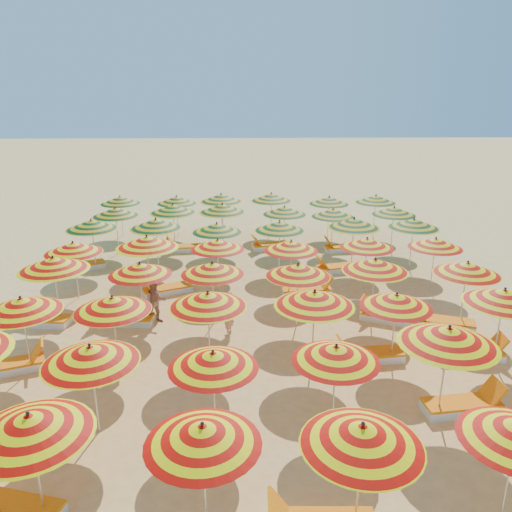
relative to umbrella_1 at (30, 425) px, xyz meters
name	(u,v)px	position (x,y,z in m)	size (l,w,h in m)	color
ground	(256,307)	(3.77, 8.36, -1.84)	(120.00, 120.00, 0.00)	#F5C46C
umbrella_1	(30,425)	(0.00, 0.00, 0.00)	(2.25, 2.25, 2.09)	silver
umbrella_2	(203,435)	(2.68, -0.16, -0.11)	(2.26, 2.26, 1.96)	silver
umbrella_3	(362,435)	(5.11, -0.33, -0.05)	(2.09, 2.09, 2.04)	silver
umbrella_7	(90,355)	(0.30, 2.21, -0.03)	(2.07, 2.07, 2.05)	silver
umbrella_8	(213,360)	(2.72, 2.13, -0.14)	(2.35, 2.35, 1.92)	silver
umbrella_9	(336,354)	(5.20, 2.31, -0.15)	(2.36, 2.36, 1.92)	silver
umbrella_10	(449,336)	(7.57, 2.54, 0.09)	(2.30, 2.30, 2.19)	silver
umbrella_12	(21,305)	(-2.06, 4.66, -0.03)	(2.15, 2.15, 2.05)	silver
umbrella_13	(112,304)	(0.12, 4.73, -0.07)	(2.08, 2.08, 2.01)	silver
umbrella_14	(208,300)	(2.45, 4.81, -0.01)	(2.04, 2.04, 2.07)	silver
umbrella_15	(314,299)	(5.09, 4.68, 0.04)	(2.40, 2.40, 2.13)	silver
umbrella_16	(396,301)	(7.20, 4.90, -0.14)	(2.07, 2.07, 1.93)	silver
umbrella_17	(504,297)	(9.84, 4.71, 0.02)	(2.52, 2.52, 2.11)	silver
umbrella_18	(53,264)	(-2.23, 7.37, 0.08)	(2.61, 2.61, 2.18)	silver
umbrella_19	(140,269)	(0.29, 7.33, -0.10)	(2.14, 2.14, 1.98)	silver
umbrella_20	(212,269)	(2.43, 7.26, -0.08)	(2.34, 2.34, 2.00)	silver
umbrella_21	(298,270)	(4.93, 6.99, -0.06)	(1.97, 1.97, 2.02)	silver
umbrella_22	(375,265)	(7.25, 7.21, -0.01)	(2.32, 2.32, 2.08)	silver
umbrella_23	(467,268)	(9.90, 6.96, -0.04)	(2.50, 2.50, 2.04)	silver
umbrella_24	(73,248)	(-2.29, 9.36, -0.06)	(2.47, 2.47, 2.02)	silver
umbrella_25	(147,242)	(0.14, 9.40, 0.11)	(2.76, 2.76, 2.21)	silver
umbrella_26	(218,245)	(2.47, 9.79, -0.12)	(2.35, 2.35, 1.95)	silver
umbrella_27	(291,246)	(4.98, 9.55, -0.12)	(2.28, 2.28, 1.95)	silver
umbrella_28	(367,243)	(7.62, 9.75, -0.11)	(2.44, 2.44, 1.97)	silver
umbrella_29	(435,243)	(10.02, 9.74, -0.12)	(2.11, 2.11, 1.95)	silver
umbrella_30	(92,225)	(-2.47, 12.13, 0.00)	(2.26, 2.26, 2.09)	silver
umbrella_31	(156,224)	(0.02, 12.04, 0.04)	(2.23, 2.23, 2.14)	silver
umbrella_32	(217,228)	(2.36, 11.84, -0.08)	(2.13, 2.13, 1.99)	silver
umbrella_33	(280,226)	(4.76, 11.90, -0.05)	(2.50, 2.50, 2.03)	silver
umbrella_34	(354,223)	(7.63, 11.88, 0.06)	(2.45, 2.45, 2.15)	silver
umbrella_35	(414,223)	(9.96, 11.92, 0.01)	(2.58, 2.58, 2.10)	silver
umbrella_36	(115,212)	(-2.06, 14.26, -0.01)	(2.14, 2.14, 2.07)	silver
umbrella_37	(173,209)	(0.35, 14.54, 0.05)	(2.38, 2.38, 2.14)	silver
umbrella_38	(222,208)	(2.48, 14.50, 0.07)	(2.17, 2.17, 2.16)	silver
umbrella_39	(285,211)	(5.18, 14.58, -0.07)	(2.31, 2.31, 2.00)	silver
umbrella_40	(333,213)	(7.25, 14.32, -0.13)	(1.89, 1.89, 1.94)	silver
umbrella_41	(394,211)	(9.92, 14.34, -0.07)	(2.40, 2.40, 2.01)	silver
umbrella_42	(120,200)	(-2.50, 17.05, -0.09)	(2.37, 2.37, 1.98)	silver
umbrella_43	(177,200)	(0.21, 16.96, -0.08)	(2.36, 2.36, 1.99)	silver
umbrella_44	(221,198)	(2.35, 16.73, 0.05)	(2.26, 2.26, 2.15)	silver
umbrella_45	(271,197)	(4.74, 17.06, 0.00)	(2.57, 2.57, 2.09)	silver
umbrella_46	(329,200)	(7.47, 16.61, -0.08)	(2.28, 2.28, 2.00)	silver
umbrella_47	(376,199)	(9.71, 16.65, -0.03)	(2.09, 2.09, 2.05)	silver
lounger_1	(10,508)	(-0.60, 0.07, -1.69)	(1.82, 1.00, 0.69)	white
lounger_5	(463,405)	(8.16, 2.67, -1.69)	(1.79, 0.78, 0.69)	white
lounger_6	(10,366)	(-2.56, 4.63, -1.69)	(1.83, 1.14, 0.69)	white
lounger_7	(98,362)	(-0.38, 4.74, -1.69)	(1.82, 1.21, 0.69)	white
lounger_8	(368,355)	(6.60, 4.90, -1.69)	(1.78, 0.75, 0.69)	white
lounger_9	(471,353)	(9.34, 4.92, -1.69)	(1.76, 0.65, 0.69)	white
lounger_10	(40,320)	(-2.82, 7.26, -1.69)	(1.78, 0.76, 0.69)	white
lounger_11	(124,319)	(-0.31, 7.28, -1.69)	(1.77, 0.72, 0.69)	white
lounger_12	(387,317)	(7.75, 7.20, -1.69)	(1.82, 1.25, 0.69)	white
lounger_13	(443,322)	(9.31, 6.77, -1.69)	(1.83, 1.10, 0.69)	white
lounger_14	(166,289)	(0.65, 9.60, -1.69)	(1.82, 1.24, 0.69)	white
lounger_15	(308,290)	(5.58, 9.39, -1.69)	(1.78, 0.73, 0.69)	white
lounger_16	(81,266)	(-3.06, 12.15, -1.69)	(1.82, 1.24, 0.69)	white
lounger_17	(337,268)	(7.03, 11.62, -1.69)	(1.82, 0.98, 0.69)	white
lounger_18	(186,248)	(0.85, 14.42, -1.69)	(1.79, 0.77, 0.69)	white
lounger_19	(270,246)	(4.58, 14.65, -1.69)	(1.82, 1.03, 0.69)	white
lounger_20	(343,248)	(7.76, 14.19, -1.69)	(1.77, 0.72, 0.69)	white
beachgoer_b	(156,302)	(0.69, 7.34, -1.16)	(0.66, 0.51, 1.35)	tan
beachgoer_a	(228,314)	(2.89, 6.47, -1.18)	(0.48, 0.31, 1.31)	tan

